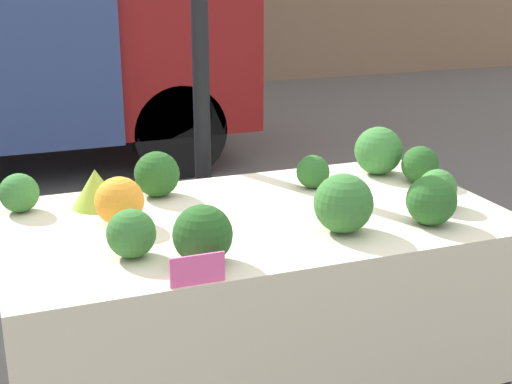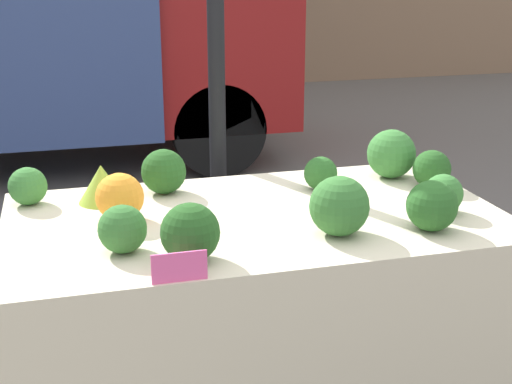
# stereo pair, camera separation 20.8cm
# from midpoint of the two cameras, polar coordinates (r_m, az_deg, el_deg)

# --- Properties ---
(tent_pole) EXTENTS (0.07, 0.07, 2.76)m
(tent_pole) POSITION_cam_midpoint_polar(r_m,az_deg,el_deg) (2.93, -6.55, 11.23)
(tent_pole) COLOR black
(tent_pole) RESTS_ON ground_plane
(market_table) EXTENTS (1.64, 0.92, 0.91)m
(market_table) POSITION_cam_midpoint_polar(r_m,az_deg,el_deg) (2.36, -1.93, -5.15)
(market_table) COLOR beige
(market_table) RESTS_ON ground_plane
(orange_cauliflower) EXTENTS (0.16, 0.16, 0.16)m
(orange_cauliflower) POSITION_cam_midpoint_polar(r_m,az_deg,el_deg) (2.33, -13.40, -0.76)
(orange_cauliflower) COLOR orange
(orange_cauliflower) RESTS_ON market_table
(romanesco_head) EXTENTS (0.17, 0.17, 0.13)m
(romanesco_head) POSITION_cam_midpoint_polar(r_m,az_deg,el_deg) (2.52, -15.02, 0.27)
(romanesco_head) COLOR #93B238
(romanesco_head) RESTS_ON market_table
(broccoli_head_0) EXTENTS (0.16, 0.16, 0.16)m
(broccoli_head_0) POSITION_cam_midpoint_polar(r_m,az_deg,el_deg) (2.58, -10.23, 1.39)
(broccoli_head_0) COLOR #23511E
(broccoli_head_0) RESTS_ON market_table
(broccoli_head_1) EXTENTS (0.13, 0.13, 0.13)m
(broccoli_head_1) POSITION_cam_midpoint_polar(r_m,az_deg,el_deg) (2.55, -20.68, -0.10)
(broccoli_head_1) COLOR #387533
(broccoli_head_1) RESTS_ON market_table
(broccoli_head_2) EXTENTS (0.17, 0.17, 0.17)m
(broccoli_head_2) POSITION_cam_midpoint_polar(r_m,az_deg,el_deg) (1.99, -7.29, -3.45)
(broccoli_head_2) COLOR #23511E
(broccoli_head_2) RESTS_ON market_table
(broccoli_head_3) EXTENTS (0.13, 0.13, 0.13)m
(broccoli_head_3) POSITION_cam_midpoint_polar(r_m,az_deg,el_deg) (2.48, 12.02, 0.25)
(broccoli_head_3) COLOR #387533
(broccoli_head_3) RESTS_ON market_table
(broccoli_head_4) EXTENTS (0.19, 0.19, 0.19)m
(broccoli_head_4) POSITION_cam_midpoint_polar(r_m,az_deg,el_deg) (2.20, 4.34, -0.96)
(broccoli_head_4) COLOR #336B2D
(broccoli_head_4) RESTS_ON market_table
(broccoli_head_5) EXTENTS (0.19, 0.19, 0.19)m
(broccoli_head_5) POSITION_cam_midpoint_polar(r_m,az_deg,el_deg) (2.83, 7.71, 3.27)
(broccoli_head_5) COLOR #387533
(broccoli_head_5) RESTS_ON market_table
(broccoli_head_6) EXTENTS (0.16, 0.16, 0.16)m
(broccoli_head_6) POSITION_cam_midpoint_polar(r_m,az_deg,el_deg) (2.31, 11.38, -0.71)
(broccoli_head_6) COLOR #285B23
(broccoli_head_6) RESTS_ON market_table
(broccoli_head_7) EXTENTS (0.14, 0.14, 0.14)m
(broccoli_head_7) POSITION_cam_midpoint_polar(r_m,az_deg,el_deg) (2.07, -12.81, -3.30)
(broccoli_head_7) COLOR #336B2D
(broccoli_head_7) RESTS_ON market_table
(broccoli_head_8) EXTENTS (0.14, 0.14, 0.14)m
(broccoli_head_8) POSITION_cam_midpoint_polar(r_m,az_deg,el_deg) (2.74, 10.89, 2.14)
(broccoli_head_8) COLOR #23511E
(broccoli_head_8) RESTS_ON market_table
(broccoli_head_9) EXTENTS (0.12, 0.12, 0.12)m
(broccoli_head_9) POSITION_cam_midpoint_polar(r_m,az_deg,el_deg) (2.64, 2.34, 1.60)
(broccoli_head_9) COLOR #285B23
(broccoli_head_9) RESTS_ON market_table
(price_sign) EXTENTS (0.15, 0.01, 0.08)m
(price_sign) POSITION_cam_midpoint_polar(r_m,az_deg,el_deg) (1.88, -7.89, -6.23)
(price_sign) COLOR #F45B9E
(price_sign) RESTS_ON market_table
(produce_crate) EXTENTS (0.38, 0.32, 0.31)m
(produce_crate) POSITION_cam_midpoint_polar(r_m,az_deg,el_deg) (3.39, 17.25, -10.35)
(produce_crate) COLOR olive
(produce_crate) RESTS_ON ground_plane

